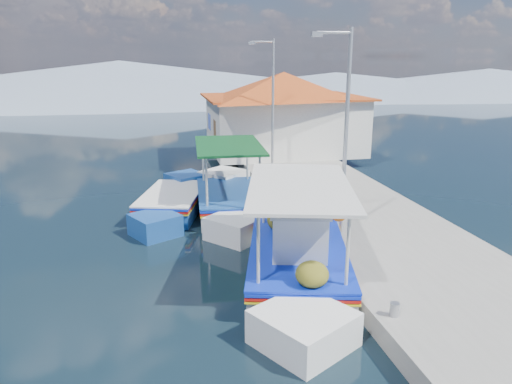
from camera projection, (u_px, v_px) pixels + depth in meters
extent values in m
plane|color=black|center=(199.00, 289.00, 12.23)|extent=(160.00, 160.00, 0.00)
cube|color=gray|center=(334.00, 200.00, 18.98)|extent=(5.00, 44.00, 0.50)
cylinder|color=#A5A8AD|center=(394.00, 309.00, 9.98)|extent=(0.20, 0.20, 0.30)
cylinder|color=#A5A8AD|center=(317.00, 228.00, 14.69)|extent=(0.20, 0.20, 0.30)
cylinder|color=#A5A8AD|center=(271.00, 180.00, 20.34)|extent=(0.20, 0.20, 0.30)
cylinder|color=#A5A8AD|center=(245.00, 153.00, 25.99)|extent=(0.20, 0.20, 0.30)
cube|color=white|center=(298.00, 269.00, 12.81)|extent=(3.56, 5.26, 1.05)
cube|color=white|center=(247.00, 228.00, 15.52)|extent=(2.40, 2.40, 1.16)
cube|color=white|center=(373.00, 325.00, 10.14)|extent=(2.34, 2.34, 1.00)
cube|color=#0E2AB7|center=(298.00, 252.00, 12.67)|extent=(3.67, 5.42, 0.07)
cube|color=red|center=(298.00, 256.00, 12.70)|extent=(3.67, 5.42, 0.06)
cube|color=gold|center=(298.00, 258.00, 12.72)|extent=(3.67, 5.42, 0.04)
cube|color=#0E2AB7|center=(298.00, 250.00, 12.65)|extent=(3.68, 5.38, 0.06)
cube|color=brown|center=(298.00, 251.00, 12.66)|extent=(3.35, 5.12, 0.06)
cube|color=white|center=(306.00, 233.00, 12.21)|extent=(1.66, 1.73, 1.22)
cube|color=silver|center=(306.00, 210.00, 12.04)|extent=(1.80, 1.87, 0.07)
cylinder|color=beige|center=(233.00, 203.00, 13.75)|extent=(0.08, 0.08, 1.77)
cylinder|color=beige|center=(292.00, 195.00, 14.58)|extent=(0.08, 0.08, 1.77)
cylinder|color=beige|center=(309.00, 253.00, 10.26)|extent=(0.08, 0.08, 1.77)
cylinder|color=beige|center=(381.00, 239.00, 11.09)|extent=(0.08, 0.08, 1.77)
cube|color=silver|center=(300.00, 186.00, 12.18)|extent=(3.68, 5.29, 0.08)
ellipsoid|color=#4D4F15|center=(257.00, 224.00, 13.72)|extent=(0.84, 0.93, 0.63)
ellipsoid|color=#4D4F15|center=(272.00, 217.00, 14.55)|extent=(0.71, 0.78, 0.53)
ellipsoid|color=#4D4F15|center=(352.00, 268.00, 10.96)|extent=(0.75, 0.83, 0.56)
sphere|color=#D15E06|center=(321.00, 208.00, 13.48)|extent=(0.44, 0.44, 0.44)
cube|color=white|center=(230.00, 206.00, 18.17)|extent=(2.52, 4.32, 1.07)
cube|color=white|center=(215.00, 185.00, 20.73)|extent=(2.28, 2.28, 1.18)
cube|color=white|center=(248.00, 230.00, 15.66)|extent=(2.22, 2.22, 1.01)
cube|color=#0E2AB7|center=(229.00, 194.00, 18.04)|extent=(2.60, 4.45, 0.07)
cube|color=red|center=(229.00, 196.00, 18.06)|extent=(2.60, 4.45, 0.06)
cube|color=gold|center=(229.00, 198.00, 18.08)|extent=(2.60, 4.45, 0.04)
cube|color=navy|center=(229.00, 192.00, 18.02)|extent=(2.62, 4.41, 0.06)
cube|color=brown|center=(229.00, 193.00, 18.03)|extent=(2.34, 4.22, 0.06)
cylinder|color=beige|center=(197.00, 161.00, 19.17)|extent=(0.08, 0.08, 1.80)
cylinder|color=beige|center=(241.00, 159.00, 19.64)|extent=(0.08, 0.08, 1.80)
cylinder|color=beige|center=(214.00, 183.00, 15.92)|extent=(0.08, 0.08, 1.80)
cylinder|color=beige|center=(266.00, 179.00, 16.39)|extent=(0.08, 0.08, 1.80)
cube|color=#0D431D|center=(229.00, 145.00, 17.54)|extent=(2.64, 4.33, 0.08)
cube|color=navy|center=(173.00, 207.00, 18.14)|extent=(2.89, 4.07, 1.02)
cube|color=navy|center=(154.00, 188.00, 20.20)|extent=(1.90, 1.90, 1.13)
cube|color=navy|center=(196.00, 226.00, 16.12)|extent=(1.84, 1.84, 0.97)
cube|color=#0E2AB7|center=(172.00, 195.00, 18.01)|extent=(2.97, 4.19, 0.06)
cube|color=red|center=(172.00, 197.00, 18.04)|extent=(2.97, 4.19, 0.05)
cube|color=gold|center=(172.00, 199.00, 18.06)|extent=(2.97, 4.19, 0.04)
cube|color=white|center=(172.00, 193.00, 17.99)|extent=(2.98, 4.16, 0.05)
cube|color=brown|center=(172.00, 194.00, 18.00)|extent=(2.72, 3.96, 0.05)
cube|color=white|center=(283.00, 125.00, 27.03)|extent=(8.00, 6.00, 3.00)
cube|color=#B44419|center=(284.00, 97.00, 26.61)|extent=(8.64, 6.48, 0.10)
pyramid|color=#B44419|center=(284.00, 85.00, 26.44)|extent=(10.49, 10.49, 1.40)
cube|color=brown|center=(215.00, 139.00, 25.44)|extent=(0.06, 1.00, 2.00)
cube|color=#0E2AB7|center=(210.00, 122.00, 27.63)|extent=(0.06, 1.20, 0.90)
cylinder|color=#A5A8AD|center=(346.00, 135.00, 14.07)|extent=(0.12, 0.12, 6.00)
cylinder|color=#A5A8AD|center=(334.00, 32.00, 13.19)|extent=(1.00, 0.08, 0.08)
cube|color=#A5A8AD|center=(317.00, 34.00, 13.11)|extent=(0.30, 0.14, 0.14)
cylinder|color=#A5A8AD|center=(273.00, 105.00, 22.54)|extent=(0.12, 0.12, 6.00)
cylinder|color=#A5A8AD|center=(263.00, 42.00, 21.67)|extent=(1.00, 0.08, 0.08)
cube|color=#A5A8AD|center=(252.00, 43.00, 21.58)|extent=(0.30, 0.14, 0.14)
cone|color=gray|center=(121.00, 82.00, 63.31)|extent=(96.00, 96.00, 5.50)
cone|color=gray|center=(336.00, 86.00, 69.47)|extent=(76.80, 76.80, 3.80)
cone|color=gray|center=(488.00, 83.00, 74.35)|extent=(89.60, 89.60, 4.20)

